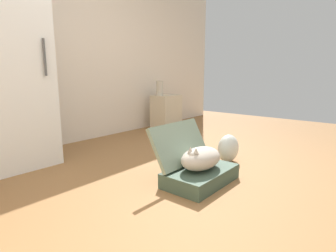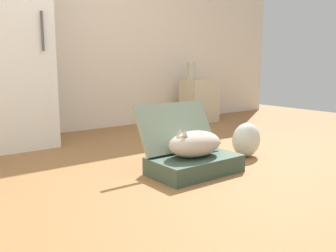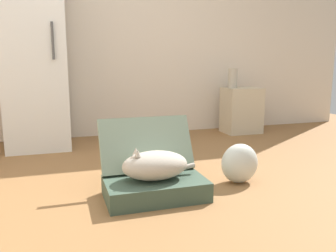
% 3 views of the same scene
% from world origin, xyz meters
% --- Properties ---
extents(ground_plane, '(7.68, 7.68, 0.00)m').
position_xyz_m(ground_plane, '(0.00, 0.00, 0.00)').
color(ground_plane, olive).
rests_on(ground_plane, ground).
extents(wall_back, '(6.40, 0.15, 2.60)m').
position_xyz_m(wall_back, '(-0.00, 2.26, 1.30)').
color(wall_back, beige).
rests_on(wall_back, ground).
extents(suitcase_base, '(0.66, 0.40, 0.13)m').
position_xyz_m(suitcase_base, '(-0.19, 0.07, 0.06)').
color(suitcase_base, '#384C3D').
rests_on(suitcase_base, ground).
extents(suitcase_lid, '(0.66, 0.22, 0.37)m').
position_xyz_m(suitcase_lid, '(-0.19, 0.29, 0.32)').
color(suitcase_lid, gray).
rests_on(suitcase_lid, suitcase_base).
extents(cat, '(0.52, 0.28, 0.22)m').
position_xyz_m(cat, '(-0.20, 0.07, 0.23)').
color(cat, '#B2A899').
rests_on(cat, suitcase_base).
extents(plastic_bag_white, '(0.29, 0.20, 0.30)m').
position_xyz_m(plastic_bag_white, '(0.49, 0.16, 0.15)').
color(plastic_bag_white, silver).
rests_on(plastic_bag_white, ground).
extents(refrigerator, '(0.62, 0.65, 1.99)m').
position_xyz_m(refrigerator, '(-0.98, 1.80, 0.99)').
color(refrigerator, silver).
rests_on(refrigerator, ground).
extents(side_table, '(0.46, 0.34, 0.58)m').
position_xyz_m(side_table, '(1.46, 1.85, 0.29)').
color(side_table, beige).
rests_on(side_table, ground).
extents(vase_tall, '(0.11, 0.11, 0.24)m').
position_xyz_m(vase_tall, '(1.35, 1.90, 0.70)').
color(vase_tall, '#B7AD99').
rests_on(vase_tall, side_table).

